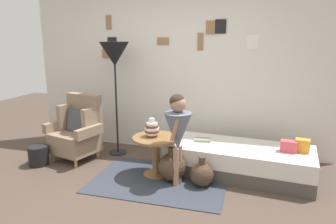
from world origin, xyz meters
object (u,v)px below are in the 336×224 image
at_px(book_on_daybed, 203,140).
at_px(magazine_basket, 38,156).
at_px(person_child, 178,128).
at_px(side_table, 156,147).
at_px(demijohn_far, 202,174).
at_px(floor_lamp, 115,57).
at_px(demijohn_near, 172,167).
at_px(armchair, 78,130).
at_px(vase_striped, 152,129).
at_px(daybed, 238,160).

distance_m(book_on_daybed, magazine_basket, 2.37).
xyz_separation_m(person_child, book_on_daybed, (0.21, 0.60, -0.32)).
bearing_deg(person_child, side_table, 151.29).
relative_size(book_on_daybed, demijohn_far, 0.58).
bearing_deg(floor_lamp, person_child, -34.49).
bearing_deg(side_table, demijohn_far, -13.39).
height_order(demijohn_near, demijohn_far, demijohn_near).
bearing_deg(demijohn_near, book_on_daybed, 59.95).
relative_size(person_child, demijohn_far, 3.02).
bearing_deg(demijohn_near, person_child, -41.29).
bearing_deg(armchair, floor_lamp, 36.40).
height_order(side_table, demijohn_near, side_table).
distance_m(floor_lamp, magazine_basket, 1.81).
height_order(floor_lamp, demijohn_near, floor_lamp).
bearing_deg(demijohn_near, armchair, 166.51).
distance_m(vase_striped, book_on_daybed, 0.76).
height_order(armchair, floor_lamp, floor_lamp).
distance_m(book_on_daybed, demijohn_far, 0.63).
height_order(book_on_daybed, demijohn_far, book_on_daybed).
bearing_deg(armchair, person_child, -15.40).
relative_size(daybed, demijohn_far, 5.17).
bearing_deg(floor_lamp, demijohn_far, -27.71).
xyz_separation_m(person_child, magazine_basket, (-2.09, 0.05, -0.60)).
xyz_separation_m(daybed, side_table, (-1.05, -0.32, 0.19)).
xyz_separation_m(side_table, magazine_basket, (-1.75, -0.13, -0.25)).
bearing_deg(vase_striped, book_on_daybed, 33.67).
distance_m(vase_striped, floor_lamp, 1.34).
bearing_deg(armchair, book_on_daybed, 4.17).
distance_m(demijohn_far, magazine_basket, 2.39).
height_order(side_table, vase_striped, vase_striped).
distance_m(vase_striped, demijohn_far, 0.86).
height_order(daybed, vase_striped, vase_striped).
relative_size(armchair, daybed, 0.49).
xyz_separation_m(book_on_daybed, demijohn_near, (-0.30, -0.52, -0.23)).
bearing_deg(demijohn_near, vase_striped, 159.44).
distance_m(armchair, vase_striped, 1.32).
bearing_deg(demijohn_near, demijohn_far, -6.88).
height_order(book_on_daybed, demijohn_near, demijohn_near).
bearing_deg(armchair, side_table, -11.61).
bearing_deg(floor_lamp, vase_striped, -38.11).
bearing_deg(demijohn_near, daybed, 28.00).
xyz_separation_m(armchair, vase_striped, (1.28, -0.27, 0.19)).
bearing_deg(armchair, magazine_basket, -135.34).
relative_size(vase_striped, demijohn_near, 0.55).
xyz_separation_m(floor_lamp, book_on_daybed, (1.40, -0.22, -1.10)).
bearing_deg(side_table, book_on_daybed, 36.86).
xyz_separation_m(floor_lamp, magazine_basket, (-0.90, -0.76, -1.38)).
relative_size(armchair, vase_striped, 3.94).
xyz_separation_m(vase_striped, magazine_basket, (-1.69, -0.14, -0.49)).
bearing_deg(side_table, vase_striped, 171.08).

